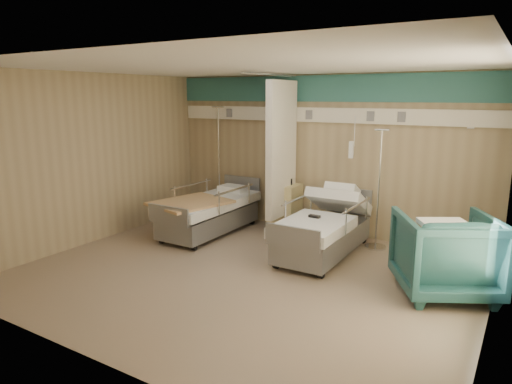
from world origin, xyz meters
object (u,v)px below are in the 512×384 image
Objects in this scene: bedside_cabinet at (285,207)px; iv_stand_right at (377,224)px; iv_stand_left at (219,195)px; visitor_armchair at (445,254)px; bed_right at (323,235)px; bed_left at (209,216)px.

bedside_cabinet is 1.76m from iv_stand_right.
visitor_armchair is at bearing -18.50° from iv_stand_left.
iv_stand_left is (-2.68, 0.97, 0.14)m from bed_right.
bed_right and bed_left have the same top height.
bedside_cabinet reaches higher than bed_right.
visitor_armchair is 1.80m from iv_stand_right.
iv_stand_left is at bearing -47.68° from visitor_armchair.
bed_right is 1.93m from visitor_armchair.
iv_stand_right is (1.75, -0.15, -0.03)m from bedside_cabinet.
bed_right is 0.97m from iv_stand_right.
visitor_armchair is (1.84, -0.54, 0.20)m from bed_right.
iv_stand_left is at bearing 160.02° from bed_right.
iv_stand_left is at bearing 176.15° from iv_stand_right.
bed_left is 1.90× the size of visitor_armchair.
visitor_armchair reaches higher than bedside_cabinet.
bed_right is 1.12× the size of iv_stand_right.
iv_stand_right is (0.60, 0.75, 0.08)m from bed_right.
bed_left is at bearing -139.40° from bedside_cabinet.
bed_left is 1.12× the size of iv_stand_right.
bedside_cabinet is 1.53m from iv_stand_left.
bed_left is at bearing -164.95° from iv_stand_right.
visitor_armchair reaches higher than bed_left.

